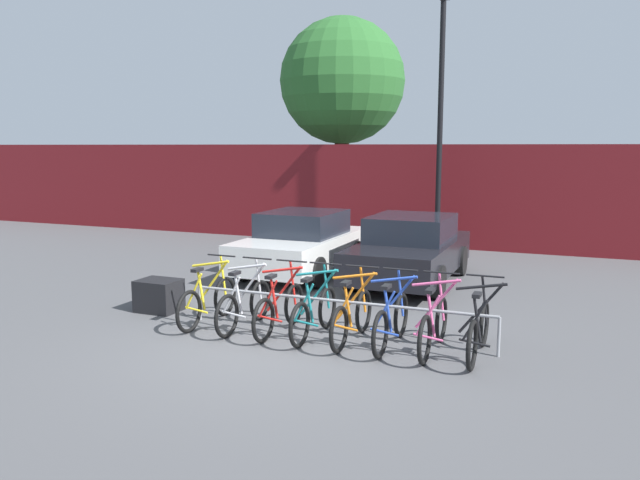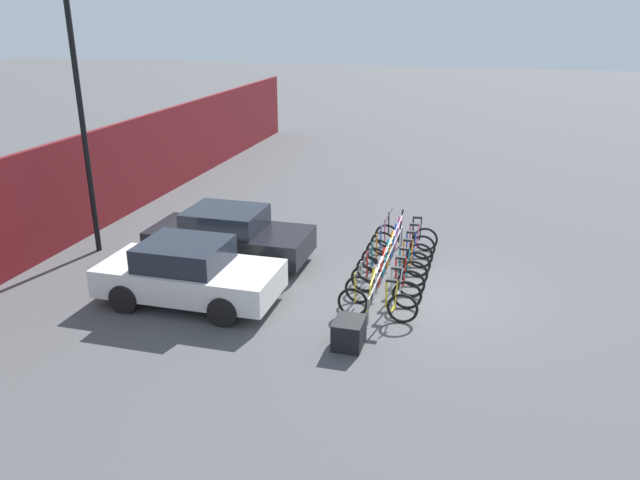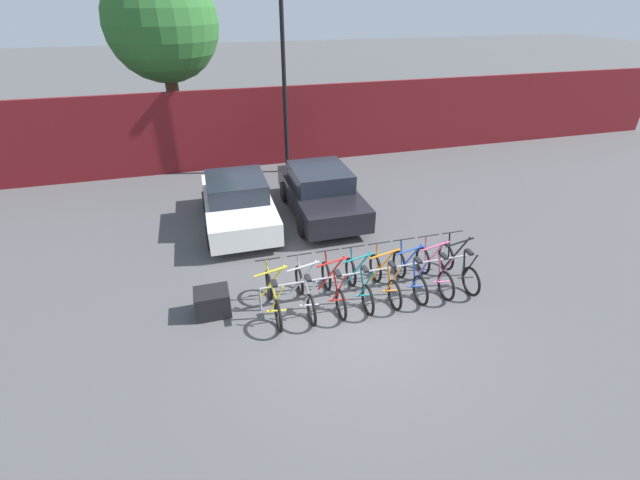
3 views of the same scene
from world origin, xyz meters
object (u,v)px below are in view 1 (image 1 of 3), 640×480
(bicycle_silver, at_px, (244,305))
(bicycle_pink, at_px, (434,326))
(cargo_crate, at_px, (159,295))
(lamp_post, at_px, (440,112))
(car_black, at_px, (410,250))
(car_white, at_px, (302,243))
(bicycle_red, at_px, (280,309))
(bicycle_yellow, at_px, (208,301))
(bike_rack, at_px, (335,304))
(bicycle_orange, at_px, (352,317))
(bicycle_black, at_px, (479,331))
(bicycle_teal, at_px, (314,312))
(bicycle_blue, at_px, (391,321))
(tree_behind_hoarding, at_px, (342,82))

(bicycle_silver, distance_m, bicycle_pink, 2.98)
(bicycle_silver, distance_m, cargo_crate, 1.90)
(lamp_post, bearing_deg, car_black, -86.51)
(car_black, bearing_deg, car_white, -178.00)
(bicycle_red, xyz_separation_m, car_white, (-1.51, 4.16, 0.31))
(bicycle_red, bearing_deg, bicycle_yellow, -177.10)
(bicycle_yellow, distance_m, cargo_crate, 1.25)
(bicycle_silver, xyz_separation_m, car_black, (1.54, 4.24, 0.31))
(bicycle_silver, height_order, bicycle_pink, same)
(bike_rack, bearing_deg, car_black, 88.90)
(bike_rack, relative_size, bicycle_orange, 2.80)
(bicycle_yellow, relative_size, bicycle_pink, 1.00)
(bike_rack, relative_size, car_white, 1.22)
(bicycle_yellow, bearing_deg, bike_rack, 5.90)
(bicycle_silver, xyz_separation_m, cargo_crate, (-1.87, 0.33, -0.10))
(bicycle_silver, height_order, car_black, car_black)
(car_black, bearing_deg, bicycle_black, -64.26)
(bicycle_teal, distance_m, lamp_post, 8.64)
(bicycle_blue, relative_size, car_white, 0.43)
(bicycle_teal, relative_size, tree_behind_hoarding, 0.25)
(bicycle_pink, bearing_deg, lamp_post, 103.09)
(lamp_post, bearing_deg, bicycle_silver, -99.33)
(tree_behind_hoarding, bearing_deg, bicycle_orange, -68.58)
(bicycle_teal, relative_size, bicycle_black, 1.00)
(car_black, bearing_deg, bicycle_red, -102.30)
(bicycle_teal, height_order, tree_behind_hoarding, tree_behind_hoarding)
(bicycle_orange, relative_size, car_white, 0.43)
(lamp_post, bearing_deg, bicycle_teal, -90.89)
(bike_rack, distance_m, cargo_crate, 3.34)
(tree_behind_hoarding, bearing_deg, bicycle_yellow, -80.63)
(bicycle_silver, bearing_deg, bicycle_orange, -0.00)
(bicycle_red, relative_size, bicycle_blue, 1.00)
(bicycle_blue, relative_size, cargo_crate, 2.44)
(bicycle_silver, bearing_deg, cargo_crate, 169.96)
(bicycle_black, xyz_separation_m, tree_behind_hoarding, (-6.03, 10.77, 4.45))
(bicycle_silver, bearing_deg, car_black, 70.08)
(car_black, xyz_separation_m, tree_behind_hoarding, (-3.98, 6.53, 4.14))
(bicycle_red, height_order, bicycle_orange, same)
(bicycle_red, height_order, bicycle_black, same)
(car_black, bearing_deg, bicycle_blue, -78.88)
(tree_behind_hoarding, bearing_deg, bicycle_black, -60.77)
(bicycle_teal, bearing_deg, bike_rack, 28.57)
(bicycle_yellow, xyz_separation_m, lamp_post, (1.98, 7.97, 3.32))
(bike_rack, height_order, bicycle_red, bicycle_red)
(tree_behind_hoarding, bearing_deg, bicycle_teal, -71.38)
(bicycle_orange, distance_m, car_black, 4.26)
(bicycle_yellow, relative_size, car_black, 0.42)
(bicycle_red, height_order, tree_behind_hoarding, tree_behind_hoarding)
(bicycle_silver, distance_m, tree_behind_hoarding, 11.91)
(bicycle_red, bearing_deg, bicycle_orange, 2.90)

